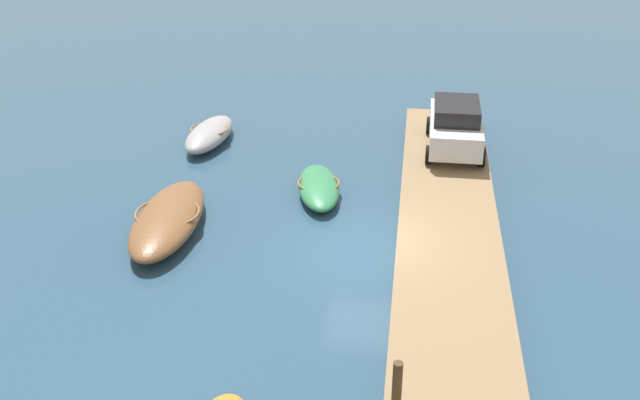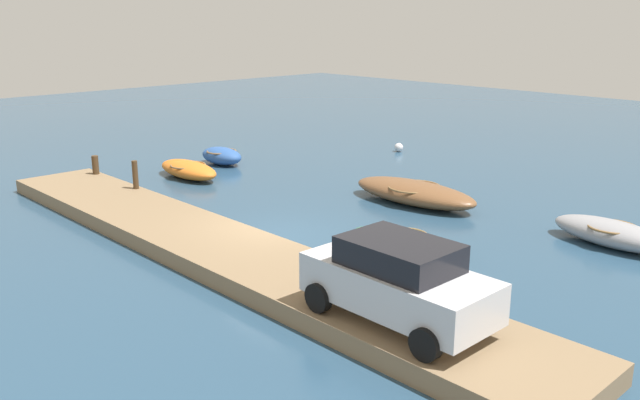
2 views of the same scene
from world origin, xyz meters
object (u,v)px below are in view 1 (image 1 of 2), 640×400
Objects in this scene: rowboat_grey at (209,134)px; mooring_post_mid_west at (397,384)px; motorboat_brown at (168,219)px; rowboat_green at (319,187)px; parked_car at (455,125)px.

mooring_post_mid_west reaches higher than rowboat_grey.
motorboat_brown is 6.86m from rowboat_grey.
rowboat_green is 5.69m from parked_car.
motorboat_brown is at bearing -169.99° from rowboat_grey.
rowboat_green is at bearing -57.03° from motorboat_brown.
rowboat_grey is at bearing 39.21° from rowboat_green.
mooring_post_mid_west reaches higher than rowboat_green.
motorboat_brown is at bearing 127.22° from parked_car.
motorboat_brown reaches higher than rowboat_grey.
rowboat_green is at bearing 128.23° from parked_car.
mooring_post_mid_west is (-13.93, -7.61, 0.60)m from rowboat_grey.
rowboat_green is 0.96× the size of rowboat_grey.
motorboat_brown is 1.36× the size of rowboat_grey.
rowboat_grey is at bearing 28.65° from mooring_post_mid_west.
motorboat_brown reaches higher than rowboat_green.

